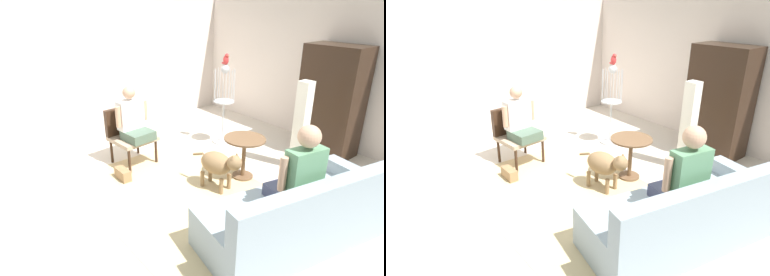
# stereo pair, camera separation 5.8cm
# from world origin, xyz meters

# --- Properties ---
(ground_plane) EXTENTS (7.30, 7.30, 0.00)m
(ground_plane) POSITION_xyz_m (0.00, 0.00, 0.00)
(ground_plane) COLOR beige
(back_wall) EXTENTS (6.57, 0.12, 2.54)m
(back_wall) POSITION_xyz_m (0.00, 3.10, 1.27)
(back_wall) COLOR silver
(back_wall) RESTS_ON ground
(left_wall) EXTENTS (0.12, 6.69, 2.54)m
(left_wall) POSITION_xyz_m (-3.04, 0.30, 1.27)
(left_wall) COLOR silver
(left_wall) RESTS_ON ground
(area_rug) EXTENTS (3.01, 2.17, 0.01)m
(area_rug) POSITION_xyz_m (-0.00, -0.09, 0.00)
(area_rug) COLOR #C6B284
(area_rug) RESTS_ON ground
(couch) EXTENTS (1.26, 2.20, 0.86)m
(couch) POSITION_xyz_m (1.45, 0.31, 0.31)
(couch) COLOR #8EA0AD
(couch) RESTS_ON ground
(armchair) EXTENTS (0.66, 0.67, 0.88)m
(armchair) POSITION_xyz_m (-1.45, -0.12, 0.51)
(armchair) COLOR #382316
(armchair) RESTS_ON ground
(person_on_couch) EXTENTS (0.53, 0.55, 0.89)m
(person_on_couch) POSITION_xyz_m (1.41, 0.30, 0.81)
(person_on_couch) COLOR #424765
(person_on_armchair) EXTENTS (0.51, 0.56, 0.80)m
(person_on_armchair) POSITION_xyz_m (-1.29, -0.10, 0.75)
(person_on_armchair) COLOR #4E6454
(round_end_table) EXTENTS (0.60, 0.60, 0.62)m
(round_end_table) POSITION_xyz_m (0.10, 0.91, 0.44)
(round_end_table) COLOR brown
(round_end_table) RESTS_ON ground
(dog) EXTENTS (0.79, 0.39, 0.61)m
(dog) POSITION_xyz_m (0.11, 0.40, 0.38)
(dog) COLOR olive
(dog) RESTS_ON ground
(bird_cage_stand) EXTENTS (0.37, 0.37, 1.42)m
(bird_cage_stand) POSITION_xyz_m (-1.06, 1.59, 0.66)
(bird_cage_stand) COLOR silver
(bird_cage_stand) RESTS_ON ground
(parrot) EXTENTS (0.17, 0.10, 0.19)m
(parrot) POSITION_xyz_m (-1.04, 1.59, 1.51)
(parrot) COLOR red
(parrot) RESTS_ON bird_cage_stand
(column_lamp) EXTENTS (0.20, 0.20, 1.37)m
(column_lamp) POSITION_xyz_m (0.40, 1.81, 0.68)
(column_lamp) COLOR #4C4742
(column_lamp) RESTS_ON ground
(armoire_cabinet) EXTENTS (0.93, 0.56, 1.80)m
(armoire_cabinet) POSITION_xyz_m (0.33, 2.69, 0.90)
(armoire_cabinet) COLOR black
(armoire_cabinet) RESTS_ON ground
(handbag) EXTENTS (0.30, 0.13, 0.16)m
(handbag) POSITION_xyz_m (-0.95, -0.51, 0.08)
(handbag) COLOR #99724C
(handbag) RESTS_ON ground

